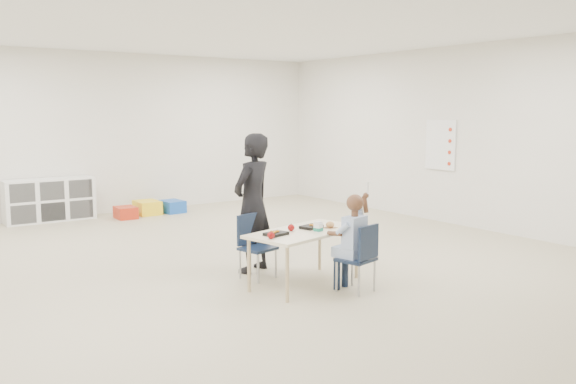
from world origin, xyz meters
TOP-DOWN VIEW (x-y plane):
  - room at (0.00, 0.00)m, footprint 9.00×9.02m
  - table at (0.02, -1.06)m, footprint 1.37×0.91m
  - chair_near at (0.29, -1.55)m, footprint 0.40×0.38m
  - chair_far at (-0.26, -0.58)m, footprint 0.40×0.38m
  - child at (0.29, -1.55)m, footprint 0.56×0.56m
  - lunch_tray_near at (0.14, -1.01)m, footprint 0.25×0.21m
  - lunch_tray_far at (-0.37, -1.10)m, footprint 0.25×0.21m
  - milk_carton at (0.08, -1.20)m, footprint 0.08×0.08m
  - bread_roll at (0.31, -1.11)m, footprint 0.09×0.09m
  - apple_near at (-0.13, -1.02)m, footprint 0.07×0.07m
  - apple_far at (-0.51, -1.21)m, footprint 0.07×0.07m
  - cubby_shelf at (-1.20, 4.28)m, footprint 1.40×0.40m
  - rules_poster at (3.98, 0.60)m, footprint 0.02×0.60m
  - adult at (-0.14, -0.29)m, footprint 0.67×0.57m
  - bin_red at (-0.10, 3.80)m, footprint 0.33×0.42m
  - bin_yellow at (0.35, 3.98)m, footprint 0.38×0.49m
  - bin_blue at (0.79, 3.91)m, footprint 0.37×0.46m

SIDE VIEW (x-z plane):
  - bin_red at x=-0.10m, z-range 0.00..0.20m
  - bin_blue at x=0.79m, z-range 0.00..0.21m
  - bin_yellow at x=0.35m, z-range 0.00..0.24m
  - table at x=0.02m, z-range 0.00..0.58m
  - chair_near at x=0.29m, z-range 0.00..0.69m
  - chair_far at x=-0.26m, z-range 0.00..0.69m
  - cubby_shelf at x=-1.20m, z-range 0.00..0.70m
  - child at x=0.29m, z-range 0.00..1.09m
  - lunch_tray_near at x=0.14m, z-range 0.58..0.61m
  - lunch_tray_far at x=-0.37m, z-range 0.58..0.61m
  - bread_roll at x=0.31m, z-range 0.58..0.64m
  - apple_near at x=-0.13m, z-range 0.58..0.65m
  - apple_far at x=-0.51m, z-range 0.58..0.65m
  - milk_carton at x=0.08m, z-range 0.58..0.68m
  - adult at x=-0.14m, z-range 0.00..1.55m
  - rules_poster at x=3.98m, z-range 0.85..1.65m
  - room at x=0.00m, z-range 0.00..2.80m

